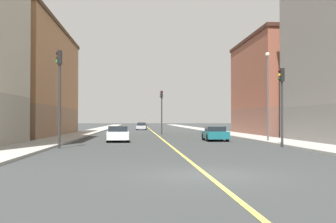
{
  "coord_description": "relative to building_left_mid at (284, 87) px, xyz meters",
  "views": [
    {
      "loc": [
        -2.35,
        -13.9,
        1.89
      ],
      "look_at": [
        0.66,
        26.92,
        2.7
      ],
      "focal_mm": 43.82,
      "sensor_mm": 36.0,
      "label": 1
    }
  ],
  "objects": [
    {
      "name": "building_left_mid",
      "position": [
        0.0,
        0.0,
        0.0
      ],
      "size": [
        10.0,
        17.41,
        12.06
      ],
      "color": "brown",
      "rests_on": "ground"
    },
    {
      "name": "car_silver",
      "position": [
        -17.74,
        25.25,
        -5.43
      ],
      "size": [
        1.93,
        4.06,
        1.22
      ],
      "color": "silver",
      "rests_on": "ground"
    },
    {
      "name": "ground_plane",
      "position": [
        -16.03,
        -36.26,
        -6.04
      ],
      "size": [
        400.0,
        400.0,
        0.0
      ],
      "primitive_type": "plane",
      "color": "#303333",
      "rests_on": "ground"
    },
    {
      "name": "car_black",
      "position": [
        -17.61,
        33.44,
        -5.39
      ],
      "size": [
        2.0,
        4.43,
        1.3
      ],
      "color": "black",
      "rests_on": "ground"
    },
    {
      "name": "traffic_light_median_far",
      "position": [
        -15.34,
        2.14,
        -2.4
      ],
      "size": [
        0.4,
        0.32,
        5.58
      ],
      "color": "#2D2D2D",
      "rests_on": "ground"
    },
    {
      "name": "lane_center_stripe",
      "position": [
        -16.03,
        12.74,
        -6.03
      ],
      "size": [
        0.16,
        154.0,
        0.01
      ],
      "primitive_type": "cube",
      "color": "#E5D14C",
      "rests_on": "ground"
    },
    {
      "name": "sidewalk_right",
      "position": [
        -25.56,
        12.74,
        -5.96
      ],
      "size": [
        3.28,
        168.0,
        0.15
      ],
      "primitive_type": "cube",
      "color": "#9E9B93",
      "rests_on": "ground"
    },
    {
      "name": "car_teal",
      "position": [
        -11.5,
        -14.02,
        -5.41
      ],
      "size": [
        1.94,
        4.05,
        1.29
      ],
      "color": "#196670",
      "rests_on": "ground"
    },
    {
      "name": "traffic_light_right_near",
      "position": [
        -23.54,
        -22.81,
        -1.9
      ],
      "size": [
        0.4,
        0.32,
        6.45
      ],
      "color": "#2D2D2D",
      "rests_on": "ground"
    },
    {
      "name": "building_right_midblock",
      "position": [
        -32.05,
        -1.39,
        0.32
      ],
      "size": [
        10.0,
        25.56,
        12.69
      ],
      "color": "#8F6B4F",
      "rests_on": "ground"
    },
    {
      "name": "car_white",
      "position": [
        -20.08,
        -14.91,
        -5.38
      ],
      "size": [
        2.02,
        4.14,
        1.34
      ],
      "color": "white",
      "rests_on": "ground"
    },
    {
      "name": "street_lamp_left_near",
      "position": [
        -7.53,
        -16.64,
        -1.43
      ],
      "size": [
        0.36,
        0.36,
        7.38
      ],
      "color": "#4C4C51",
      "rests_on": "ground"
    },
    {
      "name": "traffic_light_left_near",
      "position": [
        -8.54,
        -22.81,
        -2.5
      ],
      "size": [
        0.4,
        0.32,
        5.41
      ],
      "color": "#2D2D2D",
      "rests_on": "ground"
    },
    {
      "name": "sidewalk_left",
      "position": [
        -6.49,
        12.74,
        -5.96
      ],
      "size": [
        3.28,
        168.0,
        0.15
      ],
      "primitive_type": "cube",
      "color": "#9E9B93",
      "rests_on": "ground"
    }
  ]
}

